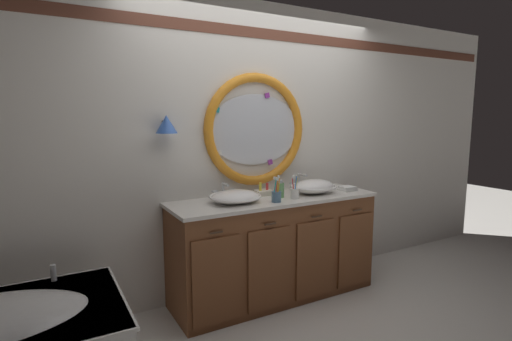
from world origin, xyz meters
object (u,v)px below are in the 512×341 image
object	(u,v)px
folded_hand_towel	(347,189)
toiletry_basket	(264,192)
toothbrush_holder_left	(276,195)
sink_basin_right	(314,186)
soap_dispenser	(280,190)
sink_basin_left	(235,197)
toothbrush_holder_right	(295,192)

from	to	relation	value
folded_hand_towel	toiletry_basket	world-z (taller)	toiletry_basket
toothbrush_holder_left	toiletry_basket	size ratio (longest dim) A/B	1.41
sink_basin_right	soap_dispenser	size ratio (longest dim) A/B	2.70
folded_hand_towel	toiletry_basket	xyz separation A→B (m)	(-0.79, 0.21, 0.01)
sink_basin_left	toiletry_basket	distance (m)	0.39
sink_basin_right	toothbrush_holder_right	distance (m)	0.31
sink_basin_right	folded_hand_towel	xyz separation A→B (m)	(0.35, -0.06, -0.04)
sink_basin_right	toothbrush_holder_right	size ratio (longest dim) A/B	1.92
sink_basin_left	folded_hand_towel	world-z (taller)	sink_basin_left
soap_dispenser	sink_basin_right	bearing A→B (deg)	0.47
toothbrush_holder_right	folded_hand_towel	size ratio (longest dim) A/B	1.53
sink_basin_right	soap_dispenser	xyz separation A→B (m)	(-0.36, -0.00, 0.01)
sink_basin_left	soap_dispenser	bearing A→B (deg)	-0.39
toiletry_basket	toothbrush_holder_right	bearing A→B (deg)	-60.12
sink_basin_right	toothbrush_holder_left	size ratio (longest dim) A/B	1.91
folded_hand_towel	toiletry_basket	bearing A→B (deg)	165.43
toiletry_basket	soap_dispenser	bearing A→B (deg)	-63.52
sink_basin_left	toothbrush_holder_right	xyz separation A→B (m)	(0.51, -0.11, 0.01)
toothbrush_holder_left	toiletry_basket	distance (m)	0.30
toothbrush_holder_left	soap_dispenser	bearing A→B (deg)	47.47
sink_basin_left	sink_basin_right	distance (m)	0.80
soap_dispenser	toiletry_basket	xyz separation A→B (m)	(-0.08, 0.15, -0.04)
toothbrush_holder_left	soap_dispenser	xyz separation A→B (m)	(0.13, 0.14, 0.01)
sink_basin_left	sink_basin_right	size ratio (longest dim) A/B	1.01
sink_basin_right	toiletry_basket	xyz separation A→B (m)	(-0.44, 0.15, -0.04)
sink_basin_left	toothbrush_holder_right	world-z (taller)	toothbrush_holder_right
folded_hand_towel	sink_basin_left	bearing A→B (deg)	177.19
sink_basin_right	folded_hand_towel	size ratio (longest dim) A/B	2.93
toothbrush_holder_right	toiletry_basket	bearing A→B (deg)	119.88
toothbrush_holder_left	soap_dispenser	size ratio (longest dim) A/B	1.41
soap_dispenser	toiletry_basket	size ratio (longest dim) A/B	1.00
sink_basin_right	toothbrush_holder_left	world-z (taller)	toothbrush_holder_left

